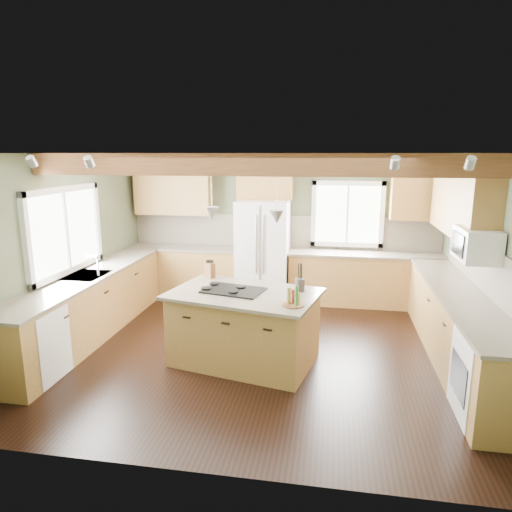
# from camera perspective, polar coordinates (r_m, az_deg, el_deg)

# --- Properties ---
(floor) EXTENTS (5.60, 5.60, 0.00)m
(floor) POSITION_cam_1_polar(r_m,az_deg,el_deg) (6.31, 0.61, -11.60)
(floor) COLOR black
(floor) RESTS_ON ground
(ceiling) EXTENTS (5.60, 5.60, 0.00)m
(ceiling) POSITION_cam_1_polar(r_m,az_deg,el_deg) (5.75, 0.67, 12.74)
(ceiling) COLOR silver
(ceiling) RESTS_ON wall_back
(wall_back) EXTENTS (5.60, 0.00, 5.60)m
(wall_back) POSITION_cam_1_polar(r_m,az_deg,el_deg) (8.33, 3.33, 3.74)
(wall_back) COLOR #404A34
(wall_back) RESTS_ON ground
(wall_left) EXTENTS (0.00, 5.00, 5.00)m
(wall_left) POSITION_cam_1_polar(r_m,az_deg,el_deg) (6.90, -23.00, 0.85)
(wall_left) COLOR #404A34
(wall_left) RESTS_ON ground
(wall_right) EXTENTS (0.00, 5.00, 5.00)m
(wall_right) POSITION_cam_1_polar(r_m,az_deg,el_deg) (6.13, 27.46, -0.97)
(wall_right) COLOR #404A34
(wall_right) RESTS_ON ground
(ceiling_beam) EXTENTS (5.55, 0.26, 0.26)m
(ceiling_beam) POSITION_cam_1_polar(r_m,az_deg,el_deg) (5.37, 0.01, 11.35)
(ceiling_beam) COLOR #512A17
(ceiling_beam) RESTS_ON ceiling
(soffit_trim) EXTENTS (5.55, 0.20, 0.10)m
(soffit_trim) POSITION_cam_1_polar(r_m,az_deg,el_deg) (8.13, 3.36, 12.30)
(soffit_trim) COLOR #512A17
(soffit_trim) RESTS_ON ceiling
(backsplash_back) EXTENTS (5.58, 0.03, 0.58)m
(backsplash_back) POSITION_cam_1_polar(r_m,az_deg,el_deg) (8.33, 3.31, 3.11)
(backsplash_back) COLOR brown
(backsplash_back) RESTS_ON wall_back
(backsplash_right) EXTENTS (0.03, 3.70, 0.58)m
(backsplash_right) POSITION_cam_1_polar(r_m,az_deg,el_deg) (6.19, 27.11, -1.67)
(backsplash_right) COLOR brown
(backsplash_right) RESTS_ON wall_right
(base_cab_back_left) EXTENTS (2.02, 0.60, 0.88)m
(base_cab_back_left) POSITION_cam_1_polar(r_m,az_deg,el_deg) (8.60, -8.92, -1.96)
(base_cab_back_left) COLOR brown
(base_cab_back_left) RESTS_ON floor
(counter_back_left) EXTENTS (2.06, 0.64, 0.04)m
(counter_back_left) POSITION_cam_1_polar(r_m,az_deg,el_deg) (8.50, -9.02, 1.04)
(counter_back_left) COLOR brown
(counter_back_left) RESTS_ON base_cab_back_left
(base_cab_back_right) EXTENTS (2.62, 0.60, 0.88)m
(base_cab_back_right) POSITION_cam_1_polar(r_m,az_deg,el_deg) (8.19, 13.44, -2.91)
(base_cab_back_right) COLOR brown
(base_cab_back_right) RESTS_ON floor
(counter_back_right) EXTENTS (2.66, 0.64, 0.04)m
(counter_back_right) POSITION_cam_1_polar(r_m,az_deg,el_deg) (8.08, 13.61, 0.24)
(counter_back_right) COLOR brown
(counter_back_right) RESTS_ON base_cab_back_right
(base_cab_left) EXTENTS (0.60, 3.70, 0.88)m
(base_cab_left) POSITION_cam_1_polar(r_m,az_deg,el_deg) (7.00, -20.09, -6.04)
(base_cab_left) COLOR brown
(base_cab_left) RESTS_ON floor
(counter_left) EXTENTS (0.64, 3.74, 0.04)m
(counter_left) POSITION_cam_1_polar(r_m,az_deg,el_deg) (6.87, -20.38, -2.40)
(counter_left) COLOR brown
(counter_left) RESTS_ON base_cab_left
(base_cab_right) EXTENTS (0.60, 3.70, 0.88)m
(base_cab_right) POSITION_cam_1_polar(r_m,az_deg,el_deg) (6.33, 23.92, -8.36)
(base_cab_right) COLOR brown
(base_cab_right) RESTS_ON floor
(counter_right) EXTENTS (0.64, 3.74, 0.04)m
(counter_right) POSITION_cam_1_polar(r_m,az_deg,el_deg) (6.19, 24.30, -4.37)
(counter_right) COLOR brown
(counter_right) RESTS_ON base_cab_right
(upper_cab_back_left) EXTENTS (1.40, 0.35, 0.90)m
(upper_cab_back_left) POSITION_cam_1_polar(r_m,az_deg,el_deg) (8.53, -10.29, 8.17)
(upper_cab_back_left) COLOR brown
(upper_cab_back_left) RESTS_ON wall_back
(upper_cab_over_fridge) EXTENTS (0.96, 0.35, 0.70)m
(upper_cab_over_fridge) POSITION_cam_1_polar(r_m,az_deg,el_deg) (8.10, 1.13, 9.56)
(upper_cab_over_fridge) COLOR brown
(upper_cab_over_fridge) RESTS_ON wall_back
(upper_cab_right) EXTENTS (0.35, 2.20, 0.90)m
(upper_cab_right) POSITION_cam_1_polar(r_m,az_deg,el_deg) (6.83, 24.38, 6.16)
(upper_cab_right) COLOR brown
(upper_cab_right) RESTS_ON wall_right
(upper_cab_back_corner) EXTENTS (0.90, 0.35, 0.90)m
(upper_cab_back_corner) POSITION_cam_1_polar(r_m,az_deg,el_deg) (8.15, 19.67, 7.43)
(upper_cab_back_corner) COLOR brown
(upper_cab_back_corner) RESTS_ON wall_back
(window_left) EXTENTS (0.04, 1.60, 1.05)m
(window_left) POSITION_cam_1_polar(r_m,az_deg,el_deg) (6.89, -22.82, 2.97)
(window_left) COLOR white
(window_left) RESTS_ON wall_left
(window_back) EXTENTS (1.10, 0.04, 1.00)m
(window_back) POSITION_cam_1_polar(r_m,az_deg,el_deg) (8.23, 11.35, 5.16)
(window_back) COLOR white
(window_back) RESTS_ON wall_back
(sink) EXTENTS (0.50, 0.65, 0.03)m
(sink) POSITION_cam_1_polar(r_m,az_deg,el_deg) (6.87, -20.38, -2.36)
(sink) COLOR #262628
(sink) RESTS_ON counter_left
(faucet) EXTENTS (0.02, 0.02, 0.28)m
(faucet) POSITION_cam_1_polar(r_m,az_deg,el_deg) (6.75, -19.15, -1.26)
(faucet) COLOR #B2B2B7
(faucet) RESTS_ON sink
(dishwasher) EXTENTS (0.60, 0.60, 0.84)m
(dishwasher) POSITION_cam_1_polar(r_m,az_deg,el_deg) (5.98, -26.16, -9.91)
(dishwasher) COLOR white
(dishwasher) RESTS_ON floor
(oven) EXTENTS (0.60, 0.72, 0.84)m
(oven) POSITION_cam_1_polar(r_m,az_deg,el_deg) (5.18, 27.31, -13.53)
(oven) COLOR white
(oven) RESTS_ON floor
(microwave) EXTENTS (0.40, 0.70, 0.38)m
(microwave) POSITION_cam_1_polar(r_m,az_deg,el_deg) (5.97, 25.84, 1.32)
(microwave) COLOR white
(microwave) RESTS_ON wall_right
(pendant_left) EXTENTS (0.18, 0.18, 0.16)m
(pendant_left) POSITION_cam_1_polar(r_m,az_deg,el_deg) (5.63, -5.54, 5.33)
(pendant_left) COLOR #B2B2B7
(pendant_left) RESTS_ON ceiling
(pendant_right) EXTENTS (0.18, 0.18, 0.16)m
(pendant_right) POSITION_cam_1_polar(r_m,az_deg,el_deg) (5.29, 2.60, 4.90)
(pendant_right) COLOR #B2B2B7
(pendant_right) RESTS_ON ceiling
(refrigerator) EXTENTS (0.90, 0.74, 1.80)m
(refrigerator) POSITION_cam_1_polar(r_m,az_deg,el_deg) (8.07, 0.88, 0.58)
(refrigerator) COLOR silver
(refrigerator) RESTS_ON floor
(island) EXTENTS (1.87, 1.37, 0.88)m
(island) POSITION_cam_1_polar(r_m,az_deg,el_deg) (5.81, -1.51, -9.08)
(island) COLOR brown
(island) RESTS_ON floor
(island_top) EXTENTS (2.00, 1.51, 0.04)m
(island_top) POSITION_cam_1_polar(r_m,az_deg,el_deg) (5.66, -1.53, -4.75)
(island_top) COLOR brown
(island_top) RESTS_ON island
(cooktop) EXTENTS (0.82, 0.63, 0.02)m
(cooktop) POSITION_cam_1_polar(r_m,az_deg,el_deg) (5.70, -2.83, -4.30)
(cooktop) COLOR black
(cooktop) RESTS_ON island_top
(knife_block) EXTENTS (0.16, 0.15, 0.21)m
(knife_block) POSITION_cam_1_polar(r_m,az_deg,el_deg) (6.30, -5.78, -1.81)
(knife_block) COLOR brown
(knife_block) RESTS_ON island_top
(utensil_crock) EXTENTS (0.14, 0.14, 0.16)m
(utensil_crock) POSITION_cam_1_polar(r_m,az_deg,el_deg) (5.70, 5.50, -3.62)
(utensil_crock) COLOR #38302D
(utensil_crock) RESTS_ON island_top
(bottle_tray) EXTENTS (0.32, 0.32, 0.23)m
(bottle_tray) POSITION_cam_1_polar(r_m,az_deg,el_deg) (5.15, 4.66, -5.00)
(bottle_tray) COLOR brown
(bottle_tray) RESTS_ON island_top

